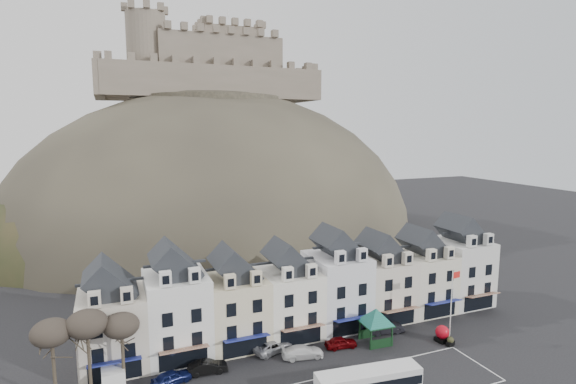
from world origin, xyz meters
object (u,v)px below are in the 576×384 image
Objects in this scene: red_buoy at (442,333)px; car_charcoal at (386,327)px; flagpole at (452,301)px; car_maroon at (341,342)px; car_navy at (172,377)px; white_van at (113,373)px; bus at (369,383)px; car_white at (303,352)px; bus_shelter at (376,316)px; car_black at (208,367)px; car_silver at (273,346)px.

red_buoy is 6.71m from car_charcoal.
flagpole is 2.34× the size of car_maroon.
white_van is at bearing 52.06° from car_navy.
car_white is (-2.67, 9.32, -0.92)m from bus.
car_white is (-18.06, 3.10, -4.38)m from flagpole.
bus reaches higher than car_maroon.
flagpole is (8.58, -3.03, 1.73)m from bus_shelter.
car_black is at bearing 95.69° from car_white.
car_maroon is (2.39, 9.72, -0.95)m from bus.
car_charcoal is at bearing -102.23° from car_navy.
bus reaches higher than car_charcoal.
car_navy is (-32.37, 3.32, -4.38)m from flagpole.
red_buoy is at bearing 30.27° from bus.
white_van is (-37.84, 5.60, -3.94)m from flagpole.
car_white is at bearing -177.43° from bus_shelter.
car_white is (19.78, -2.50, -0.44)m from white_van.
bus is 16.95m from flagpole.
red_buoy reaches higher than car_silver.
white_van is at bearing 177.99° from bus_shelter.
car_navy is at bearing 83.28° from car_silver.
flagpole is 21.90m from car_silver.
bus is 2.52× the size of car_black.
car_charcoal is at bearing 138.39° from red_buoy.
car_white is 12.18m from car_charcoal.
car_black is 8.06m from car_silver.
red_buoy is at bearing -89.29° from car_white.
white_van is 1.24× the size of car_navy.
bus is 2.10× the size of white_van.
car_silver is at bearing 164.87° from flagpole.
bus_shelter is 0.76× the size of flagpole.
bus reaches higher than red_buoy.
car_black is 10.57m from car_white.
bus is 14.45m from car_charcoal.
car_white is 1.24× the size of car_maroon.
flagpole is (15.38, 6.22, 3.46)m from bus.
car_black is (3.78, 0.60, -0.00)m from car_navy.
car_maroon is (-13.00, 3.50, -4.41)m from flagpole.
car_charcoal reaches higher than car_navy.
car_maroon is at bearing 164.94° from flagpole.
white_van reaches higher than car_maroon.
bus_shelter is 12.69m from car_silver.
white_van is 1.06× the size of car_white.
red_buoy is 0.43× the size of car_charcoal.
flagpole is 2.21× the size of car_navy.
bus is 2.22× the size of car_white.
red_buoy is 27.86m from car_black.
car_white reaches higher than car_silver.
car_navy is 3.82m from car_black.
bus_shelter reaches higher than car_navy.
car_maroon is (5.06, 0.39, -0.04)m from car_white.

